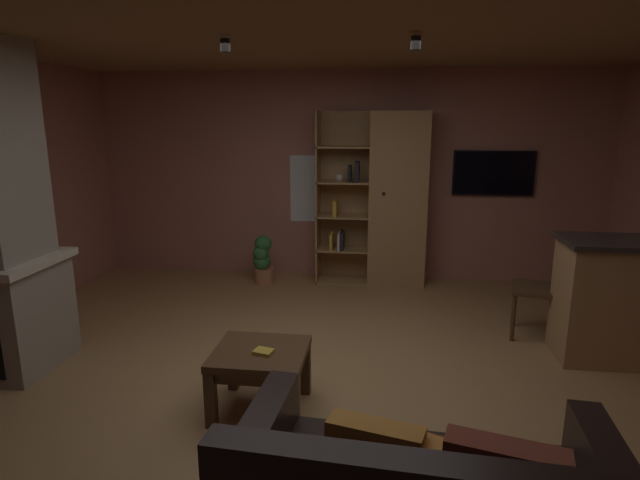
{
  "coord_description": "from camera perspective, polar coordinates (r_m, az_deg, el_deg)",
  "views": [
    {
      "loc": [
        0.5,
        -3.48,
        1.97
      ],
      "look_at": [
        0.0,
        0.4,
        1.05
      ],
      "focal_mm": 28.92,
      "sensor_mm": 36.0,
      "label": 1
    }
  ],
  "objects": [
    {
      "name": "table_book_0",
      "position": [
        3.54,
        -6.26,
        -12.2
      ],
      "size": [
        0.14,
        0.13,
        0.03
      ],
      "primitive_type": "cube",
      "rotation": [
        0.0,
        0.0,
        -0.24
      ],
      "color": "gold",
      "rests_on": "coffee_table"
    },
    {
      "name": "wall_back",
      "position": [
        6.48,
        2.87,
        7.07
      ],
      "size": [
        6.39,
        0.06,
        2.56
      ],
      "primitive_type": "cube",
      "color": "#AD7060",
      "rests_on": "ground"
    },
    {
      "name": "track_light_spot_0",
      "position": [
        4.77,
        -29.83,
        17.78
      ],
      "size": [
        0.07,
        0.07,
        0.09
      ],
      "primitive_type": "cylinder",
      "color": "black"
    },
    {
      "name": "potted_floor_plant",
      "position": [
        6.32,
        -6.36,
        -2.2
      ],
      "size": [
        0.25,
        0.25,
        0.6
      ],
      "color": "#B77051",
      "rests_on": "ground"
    },
    {
      "name": "bookshelf_cabinet",
      "position": [
        6.22,
        7.76,
        4.34
      ],
      "size": [
        1.31,
        0.41,
        2.07
      ],
      "color": "#A87F51",
      "rests_on": "ground"
    },
    {
      "name": "window_pane_back",
      "position": [
        6.51,
        -0.64,
        5.68
      ],
      "size": [
        0.61,
        0.01,
        0.83
      ],
      "primitive_type": "cube",
      "color": "white"
    },
    {
      "name": "floor",
      "position": [
        4.04,
        -0.75,
        -16.14
      ],
      "size": [
        6.27,
        5.82,
        0.02
      ],
      "primitive_type": "cube",
      "color": "#A37A4C",
      "rests_on": "ground"
    },
    {
      "name": "track_light_spot_1",
      "position": [
        4.0,
        -10.45,
        20.42
      ],
      "size": [
        0.07,
        0.07,
        0.09
      ],
      "primitive_type": "cylinder",
      "color": "black"
    },
    {
      "name": "dining_chair",
      "position": [
        5.1,
        23.85,
        -4.36
      ],
      "size": [
        0.51,
        0.51,
        0.92
      ],
      "color": "#4C331E",
      "rests_on": "ground"
    },
    {
      "name": "track_light_spot_2",
      "position": [
        3.89,
        10.55,
        20.65
      ],
      "size": [
        0.07,
        0.07,
        0.09
      ],
      "primitive_type": "cylinder",
      "color": "black"
    },
    {
      "name": "ceiling",
      "position": [
        3.57,
        -0.88,
        22.84
      ],
      "size": [
        6.27,
        5.82,
        0.02
      ],
      "primitive_type": "cube",
      "color": "#8E6B47"
    },
    {
      "name": "wall_mounted_tv",
      "position": [
        6.52,
        18.63,
        7.02
      ],
      "size": [
        0.95,
        0.06,
        0.53
      ],
      "color": "black"
    },
    {
      "name": "coffee_table",
      "position": [
        3.64,
        -6.61,
        -13.28
      ],
      "size": [
        0.63,
        0.58,
        0.44
      ],
      "color": "#4C331E",
      "rests_on": "ground"
    }
  ]
}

